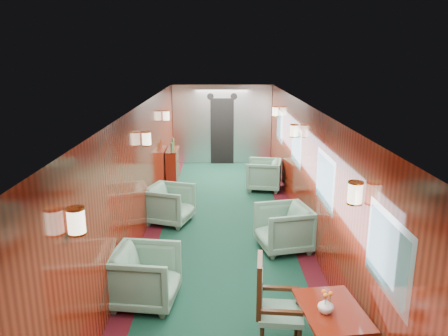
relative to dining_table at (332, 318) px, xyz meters
name	(u,v)px	position (x,y,z in m)	size (l,w,h in m)	color
room	(225,153)	(-1.10, 3.19, 1.07)	(12.00, 12.10, 2.40)	#0E3324
bulkhead	(222,125)	(-1.10, 9.10, 0.62)	(2.98, 0.17, 2.39)	silver
windows_right	(308,160)	(0.39, 3.44, 0.88)	(0.02, 8.60, 0.80)	#BABCC2
wall_sconces	(224,138)	(-1.10, 3.76, 1.22)	(2.97, 7.97, 0.25)	beige
dining_table	(332,318)	(0.00, 0.00, 0.00)	(0.73, 0.96, 0.67)	#641A0D
side_chair	(271,302)	(-0.62, 0.23, 0.05)	(0.56, 0.58, 1.14)	#225142
credenza	(173,164)	(-2.44, 7.25, -0.14)	(0.29, 0.93, 1.11)	#641A0D
flower_vase	(326,305)	(-0.09, -0.06, 0.19)	(0.17, 0.17, 0.17)	silver
armchair_left_near	(145,276)	(-2.18, 1.24, -0.18)	(0.83, 0.86, 0.78)	#225142
armchair_left_far	(170,204)	(-2.17, 4.15, -0.19)	(0.81, 0.84, 0.76)	#225142
armchair_right_near	(284,228)	(-0.09, 2.89, -0.18)	(0.84, 0.86, 0.78)	#225142
armchair_right_far	(264,175)	(-0.09, 6.33, -0.19)	(0.81, 0.83, 0.76)	#225142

